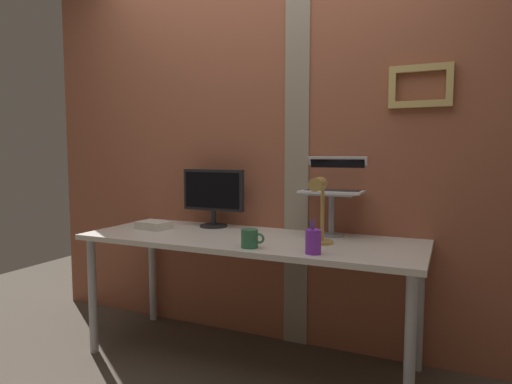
# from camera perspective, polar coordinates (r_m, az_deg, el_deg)

# --- Properties ---
(ground_plane) EXTENTS (6.00, 6.00, 0.00)m
(ground_plane) POSITION_cam_1_polar(r_m,az_deg,el_deg) (2.77, -1.19, -20.69)
(ground_plane) COLOR #4C4238
(brick_wall_back) EXTENTS (3.47, 0.16, 2.50)m
(brick_wall_back) POSITION_cam_1_polar(r_m,az_deg,el_deg) (2.84, 2.04, 5.98)
(brick_wall_back) COLOR #9E563D
(brick_wall_back) RESTS_ON ground_plane
(desk) EXTENTS (1.93, 0.70, 0.73)m
(desk) POSITION_cam_1_polar(r_m,az_deg,el_deg) (2.51, -0.95, -7.46)
(desk) COLOR silver
(desk) RESTS_ON ground_plane
(monitor) EXTENTS (0.43, 0.18, 0.37)m
(monitor) POSITION_cam_1_polar(r_m,az_deg,el_deg) (2.83, -5.61, -0.20)
(monitor) COLOR black
(monitor) RESTS_ON desk
(laptop_stand) EXTENTS (0.28, 0.22, 0.25)m
(laptop_stand) POSITION_cam_1_polar(r_m,az_deg,el_deg) (2.54, 9.84, -1.96)
(laptop_stand) COLOR gray
(laptop_stand) RESTS_ON desk
(laptop) EXTENTS (0.35, 0.28, 0.21)m
(laptop) POSITION_cam_1_polar(r_m,az_deg,el_deg) (2.59, 10.26, 1.26)
(laptop) COLOR white
(laptop) RESTS_ON laptop_stand
(desk_lamp) EXTENTS (0.12, 0.20, 0.36)m
(desk_lamp) POSITION_cam_1_polar(r_m,az_deg,el_deg) (2.26, 8.31, -1.47)
(desk_lamp) COLOR tan
(desk_lamp) RESTS_ON desk
(pen_cup) EXTENTS (0.08, 0.08, 0.17)m
(pen_cup) POSITION_cam_1_polar(r_m,az_deg,el_deg) (2.10, 7.48, -6.43)
(pen_cup) COLOR purple
(pen_cup) RESTS_ON desk
(coffee_mug) EXTENTS (0.13, 0.09, 0.09)m
(coffee_mug) POSITION_cam_1_polar(r_m,az_deg,el_deg) (2.22, -0.80, -6.08)
(coffee_mug) COLOR #33724C
(coffee_mug) RESTS_ON desk
(paper_clutter_stack) EXTENTS (0.21, 0.16, 0.05)m
(paper_clutter_stack) POSITION_cam_1_polar(r_m,az_deg,el_deg) (2.83, -13.17, -4.23)
(paper_clutter_stack) COLOR silver
(paper_clutter_stack) RESTS_ON desk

